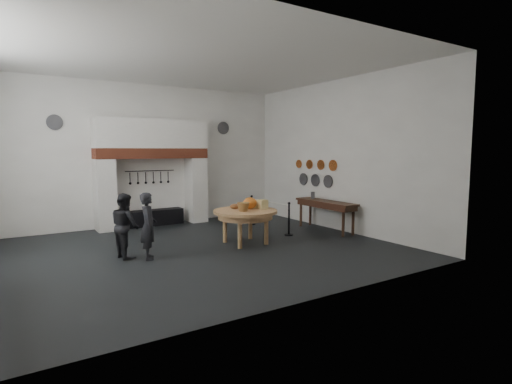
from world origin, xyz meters
TOP-DOWN VIEW (x-y plane):
  - floor at (0.00, 0.00)m, footprint 9.00×8.00m
  - ceiling at (0.00, 0.00)m, footprint 9.00×8.00m
  - wall_back at (0.00, 4.00)m, footprint 9.00×0.02m
  - wall_front at (0.00, -4.00)m, footprint 9.00×0.02m
  - wall_right at (4.50, 0.00)m, footprint 0.02×8.00m
  - chimney_pier_left at (-1.48, 3.65)m, footprint 0.55×0.70m
  - chimney_pier_right at (1.48, 3.65)m, footprint 0.55×0.70m
  - hearth_brick_band at (0.00, 3.65)m, footprint 3.50×0.72m
  - chimney_hood at (0.00, 3.65)m, footprint 3.50×0.70m
  - iron_range at (0.00, 3.72)m, footprint 1.90×0.45m
  - utensil_rail at (0.00, 3.92)m, footprint 1.60×0.02m
  - work_table at (1.20, -0.05)m, footprint 1.65×1.65m
  - pumpkin at (1.40, 0.05)m, footprint 0.36×0.36m
  - cheese_block_big at (1.70, -0.10)m, footprint 0.22×0.22m
  - cheese_block_small at (1.68, 0.20)m, footprint 0.18×0.18m
  - wicker_basket at (1.05, -0.20)m, footprint 0.32×0.32m
  - bread_loaf at (1.10, 0.30)m, footprint 0.31×0.18m
  - visitor_near at (-1.37, -0.16)m, footprint 0.48×0.61m
  - visitor_far at (-1.77, 0.24)m, footprint 0.66×0.79m
  - side_table at (4.10, 0.09)m, footprint 0.55×2.20m
  - pewter_jug at (4.10, 0.69)m, footprint 0.12×0.12m
  - copper_pan_a at (4.46, 0.20)m, footprint 0.03×0.34m
  - copper_pan_b at (4.46, 0.75)m, footprint 0.03×0.32m
  - copper_pan_c at (4.46, 1.30)m, footprint 0.03×0.30m
  - copper_pan_d at (4.46, 1.85)m, footprint 0.03×0.28m
  - pewter_plate_left at (4.46, 0.40)m, footprint 0.03×0.40m
  - pewter_plate_mid at (4.46, 1.00)m, footprint 0.03×0.40m
  - pewter_plate_right at (4.46, 1.60)m, footprint 0.03×0.40m
  - pewter_plate_back_left at (-2.70, 3.96)m, footprint 0.44×0.03m
  - pewter_plate_back_right at (2.70, 3.96)m, footprint 0.44×0.03m
  - barrier_post_near at (2.75, 0.13)m, footprint 0.05×0.05m
  - barrier_post_far at (2.75, 2.13)m, footprint 0.05×0.05m
  - barrier_rope at (2.75, 1.13)m, footprint 0.04×2.00m

SIDE VIEW (x-z plane):
  - floor at x=0.00m, z-range -0.01..0.01m
  - iron_range at x=0.00m, z-range 0.00..0.50m
  - barrier_post_near at x=2.75m, z-range 0.00..0.90m
  - barrier_post_far at x=2.75m, z-range 0.00..0.90m
  - visitor_far at x=-1.77m, z-range 0.00..1.46m
  - visitor_near at x=-1.37m, z-range 0.00..1.49m
  - work_table at x=1.20m, z-range 0.80..0.88m
  - barrier_rope at x=2.75m, z-range 0.83..0.87m
  - side_table at x=4.10m, z-range 0.84..0.90m
  - bread_loaf at x=1.10m, z-range 0.87..1.01m
  - cheese_block_small at x=1.68m, z-range 0.88..1.07m
  - wicker_basket at x=1.05m, z-range 0.88..1.09m
  - cheese_block_big at x=1.70m, z-range 0.88..1.11m
  - pewter_jug at x=4.10m, z-range 0.90..1.12m
  - pumpkin at x=1.40m, z-range 0.88..1.18m
  - chimney_pier_left at x=-1.48m, z-range 0.00..2.15m
  - chimney_pier_right at x=1.48m, z-range 0.00..2.15m
  - pewter_plate_left at x=4.46m, z-range 1.25..1.65m
  - pewter_plate_mid at x=4.46m, z-range 1.25..1.65m
  - pewter_plate_right at x=4.46m, z-range 1.25..1.65m
  - utensil_rail at x=0.00m, z-range 1.74..1.76m
  - copper_pan_b at x=4.46m, z-range 1.79..2.11m
  - copper_pan_d at x=4.46m, z-range 1.81..2.09m
  - copper_pan_a at x=4.46m, z-range 1.78..2.12m
  - copper_pan_c at x=4.46m, z-range 1.80..2.10m
  - wall_back at x=0.00m, z-range 0.00..4.50m
  - wall_front at x=0.00m, z-range 0.00..4.50m
  - wall_right at x=4.50m, z-range 0.00..4.50m
  - hearth_brick_band at x=0.00m, z-range 2.15..2.47m
  - chimney_hood at x=0.00m, z-range 2.47..3.37m
  - pewter_plate_back_left at x=-2.70m, z-range 2.98..3.42m
  - pewter_plate_back_right at x=2.70m, z-range 2.98..3.42m
  - ceiling at x=0.00m, z-range 4.49..4.51m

